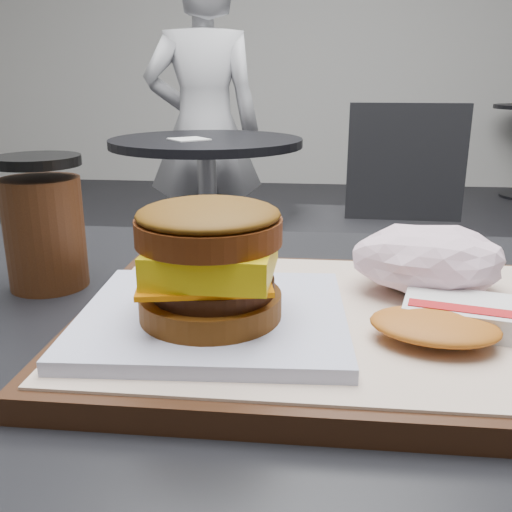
% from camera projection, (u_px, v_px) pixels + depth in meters
% --- Properties ---
extents(serving_tray, '(0.38, 0.28, 0.02)m').
position_uv_depth(serving_tray, '(327.00, 324.00, 0.44)').
color(serving_tray, black).
rests_on(serving_tray, customer_table).
extents(breakfast_sandwich, '(0.20, 0.18, 0.09)m').
position_uv_depth(breakfast_sandwich, '(211.00, 275.00, 0.40)').
color(breakfast_sandwich, white).
rests_on(breakfast_sandwich, serving_tray).
extents(hash_brown, '(0.13, 0.11, 0.02)m').
position_uv_depth(hash_brown, '(454.00, 319.00, 0.40)').
color(hash_brown, silver).
rests_on(hash_brown, serving_tray).
extents(crumpled_wrapper, '(0.12, 0.10, 0.05)m').
position_uv_depth(crumpled_wrapper, '(429.00, 260.00, 0.47)').
color(crumpled_wrapper, white).
rests_on(crumpled_wrapper, serving_tray).
extents(coffee_cup, '(0.08, 0.08, 0.12)m').
position_uv_depth(coffee_cup, '(44.00, 227.00, 0.53)').
color(coffee_cup, '#40200F').
rests_on(coffee_cup, customer_table).
extents(neighbor_table, '(0.70, 0.70, 0.75)m').
position_uv_depth(neighbor_table, '(207.00, 193.00, 2.12)').
color(neighbor_table, black).
rests_on(neighbor_table, ground).
extents(napkin, '(0.17, 0.17, 0.00)m').
position_uv_depth(napkin, '(189.00, 139.00, 2.01)').
color(napkin, white).
rests_on(napkin, neighbor_table).
extents(neighbor_chair, '(0.61, 0.43, 0.88)m').
position_uv_depth(neighbor_chair, '(367.00, 210.00, 2.02)').
color(neighbor_chair, '#ABACB1').
rests_on(neighbor_chair, ground).
extents(patron, '(0.59, 0.45, 1.45)m').
position_uv_depth(patron, '(204.00, 130.00, 2.62)').
color(patron, silver).
rests_on(patron, ground).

